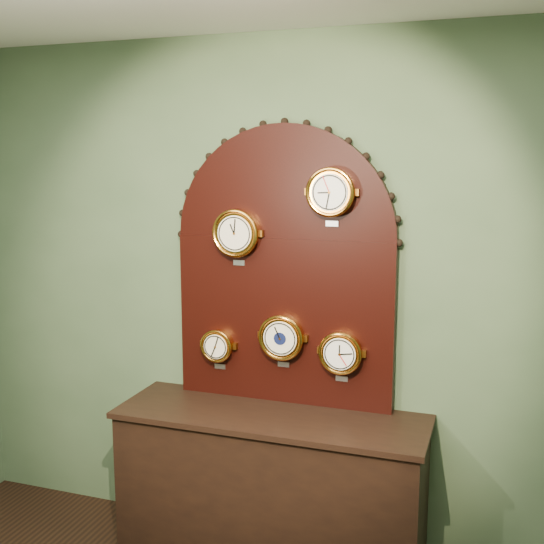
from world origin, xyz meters
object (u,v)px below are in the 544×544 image
at_px(tide_clock, 341,353).
at_px(display_board, 284,258).
at_px(hygrometer, 218,345).
at_px(barometer, 282,337).
at_px(arabic_clock, 331,192).
at_px(shop_counter, 271,490).
at_px(roman_clock, 236,233).

bearing_deg(tide_clock, display_board, 168.67).
height_order(hygrometer, barometer, barometer).
height_order(display_board, hygrometer, display_board).
bearing_deg(barometer, arabic_clock, 0.01).
bearing_deg(barometer, display_board, 98.13).
bearing_deg(shop_counter, roman_clock, 148.16).
relative_size(arabic_clock, tide_clock, 1.08).
bearing_deg(roman_clock, hygrometer, 179.10).
relative_size(roman_clock, barometer, 1.03).
distance_m(roman_clock, barometer, 0.61).
relative_size(arabic_clock, barometer, 1.01).
xyz_separation_m(hygrometer, tide_clock, (0.70, -0.00, 0.03)).
bearing_deg(display_board, hygrometer, -169.83).
bearing_deg(hygrometer, shop_counter, -22.94).
bearing_deg(barometer, shop_counter, -93.60).
distance_m(barometer, tide_clock, 0.33).
distance_m(hygrometer, tide_clock, 0.70).
bearing_deg(roman_clock, arabic_clock, 0.02).
relative_size(display_board, tide_clock, 5.45).
bearing_deg(display_board, barometer, -81.87).
xyz_separation_m(display_board, arabic_clock, (0.27, -0.07, 0.35)).
relative_size(shop_counter, tide_clock, 5.70).
xyz_separation_m(roman_clock, hygrometer, (-0.12, 0.00, -0.63)).
height_order(shop_counter, hygrometer, hygrometer).
bearing_deg(tide_clock, barometer, -179.89).
bearing_deg(shop_counter, hygrometer, 157.06).
bearing_deg(shop_counter, barometer, 86.40).
relative_size(display_board, barometer, 5.10).
xyz_separation_m(barometer, tide_clock, (0.32, 0.00, -0.05)).
height_order(display_board, arabic_clock, display_board).
height_order(arabic_clock, barometer, arabic_clock).
xyz_separation_m(display_board, hygrometer, (-0.37, -0.07, -0.50)).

